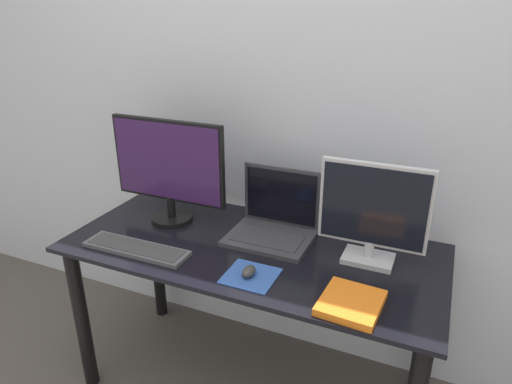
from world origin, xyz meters
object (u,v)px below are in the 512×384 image
at_px(monitor_right, 373,212).
at_px(monitor_left, 168,168).
at_px(book, 351,303).
at_px(laptop, 274,220).
at_px(mouse, 249,271).
at_px(keyboard, 136,249).

bearing_deg(monitor_right, monitor_left, -180.00).
bearing_deg(book, monitor_left, 160.79).
bearing_deg(monitor_left, book, -19.21).
distance_m(monitor_left, laptop, 0.50).
height_order(monitor_right, laptop, monitor_right).
relative_size(monitor_left, book, 2.42).
bearing_deg(mouse, keyboard, -179.02).
bearing_deg(monitor_right, mouse, -142.49).
xyz_separation_m(keyboard, mouse, (0.48, 0.01, 0.01)).
bearing_deg(book, mouse, 176.34).
height_order(monitor_right, mouse, monitor_right).
bearing_deg(keyboard, book, -1.03).
relative_size(monitor_left, laptop, 1.56).
bearing_deg(monitor_left, mouse, -29.12).
height_order(monitor_left, laptop, monitor_left).
xyz_separation_m(keyboard, book, (0.85, -0.02, 0.00)).
xyz_separation_m(mouse, book, (0.37, -0.02, -0.01)).
bearing_deg(monitor_right, book, -89.32).
distance_m(monitor_right, laptop, 0.42).
bearing_deg(keyboard, monitor_left, 94.45).
relative_size(laptop, keyboard, 0.77).
height_order(monitor_right, book, monitor_right).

